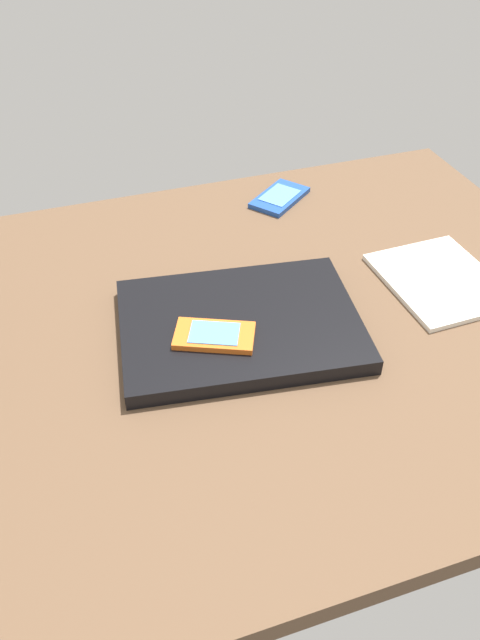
{
  "coord_description": "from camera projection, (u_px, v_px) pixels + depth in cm",
  "views": [
    {
      "loc": [
        -15.03,
        -62.34,
        59.82
      ],
      "look_at": [
        5.23,
        -1.54,
        5.0
      ],
      "focal_mm": 35.19,
      "sensor_mm": 36.0,
      "label": 1
    }
  ],
  "objects": [
    {
      "name": "cell_phone_on_desk",
      "position": [
        280.0,
        197.0,
        1.12
      ],
      "size": [
        12.75,
        11.94,
        1.03
      ],
      "color": "#1E479E",
      "rests_on": "desk_surface"
    },
    {
      "name": "laptop_closed",
      "position": [
        240.0,
        325.0,
        0.85
      ],
      "size": [
        34.79,
        27.14,
        2.27
      ],
      "primitive_type": "cube",
      "rotation": [
        0.0,
        0.0,
        -0.13
      ],
      "color": "black",
      "rests_on": "desk_surface"
    },
    {
      "name": "notepad",
      "position": [
        440.0,
        280.0,
        0.94
      ],
      "size": [
        16.47,
        19.37,
        0.8
      ],
      "primitive_type": "cube",
      "rotation": [
        0.0,
        0.0,
        0.03
      ],
      "color": "white",
      "rests_on": "desk_surface"
    },
    {
      "name": "desk_surface",
      "position": [
        201.0,
        340.0,
        0.86
      ],
      "size": [
        120.0,
        80.0,
        3.0
      ],
      "primitive_type": "cube",
      "color": "brown",
      "rests_on": "ground"
    },
    {
      "name": "cell_phone_on_laptop",
      "position": [
        214.0,
        335.0,
        0.81
      ],
      "size": [
        11.67,
        9.3,
        0.97
      ],
      "color": "orange",
      "rests_on": "laptop_closed"
    }
  ]
}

